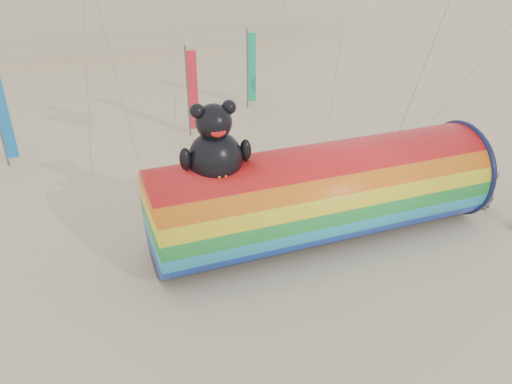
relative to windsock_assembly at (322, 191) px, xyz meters
name	(u,v)px	position (x,y,z in m)	size (l,w,h in m)	color
ground	(258,273)	(-3.13, -1.38, -2.01)	(160.00, 160.00, 0.00)	#CCB58C
windsock_assembly	(322,191)	(0.00, 0.00, 0.00)	(13.12, 4.00, 6.05)	red
kite_handler	(490,191)	(7.77, -0.64, -1.12)	(0.64, 0.42, 1.76)	#56585D
festival_banners	(160,89)	(-3.45, 13.37, 0.63)	(15.35, 4.61, 5.20)	#59595E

